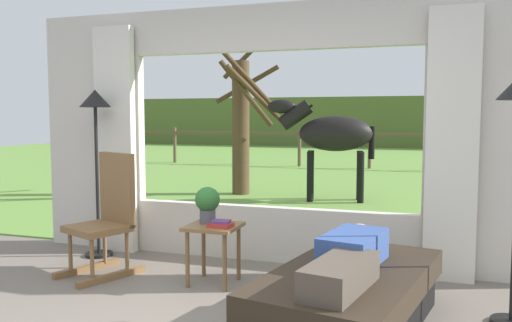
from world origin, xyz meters
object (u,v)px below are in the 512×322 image
(book_stack, at_px, (221,224))
(floor_lamp_left, at_px, (96,122))
(rocking_chair, at_px, (108,215))
(pasture_tree, at_px, (242,120))
(recliner_sofa, at_px, (350,298))
(reclining_person, at_px, (349,256))
(horse, at_px, (331,134))
(potted_plant, at_px, (207,202))
(side_table, at_px, (213,235))

(book_stack, distance_m, floor_lamp_left, 1.89)
(rocking_chair, relative_size, pasture_tree, 0.36)
(recliner_sofa, height_order, reclining_person, reclining_person)
(reclining_person, xyz_separation_m, floor_lamp_left, (-2.77, 1.15, 0.88))
(book_stack, xyz_separation_m, pasture_tree, (-1.59, 5.03, 0.86))
(recliner_sofa, bearing_deg, reclining_person, -78.29)
(rocking_chair, xyz_separation_m, floor_lamp_left, (-0.45, 0.50, 0.85))
(floor_lamp_left, bearing_deg, rocking_chair, -47.70)
(book_stack, distance_m, pasture_tree, 5.35)
(rocking_chair, relative_size, horse, 0.62)
(rocking_chair, distance_m, horse, 4.91)
(reclining_person, distance_m, potted_plant, 1.55)
(side_table, bearing_deg, floor_lamp_left, 162.43)
(potted_plant, xyz_separation_m, horse, (0.27, 4.63, 0.45))
(floor_lamp_left, bearing_deg, recliner_sofa, -21.74)
(book_stack, xyz_separation_m, floor_lamp_left, (-1.60, 0.54, 0.85))
(side_table, bearing_deg, book_stack, -35.42)
(pasture_tree, bearing_deg, book_stack, -72.46)
(rocking_chair, xyz_separation_m, side_table, (1.05, 0.02, -0.12))
(rocking_chair, relative_size, side_table, 2.15)
(rocking_chair, bearing_deg, book_stack, 20.62)
(reclining_person, bearing_deg, book_stack, 164.22)
(floor_lamp_left, bearing_deg, reclining_person, -22.61)
(potted_plant, distance_m, horse, 4.66)
(potted_plant, bearing_deg, horse, 86.61)
(book_stack, distance_m, horse, 4.80)
(rocking_chair, height_order, side_table, rocking_chair)
(floor_lamp_left, bearing_deg, pasture_tree, 89.92)
(reclining_person, xyz_separation_m, pasture_tree, (-2.76, 5.64, 0.88))
(reclining_person, bearing_deg, pasture_tree, 127.80)
(pasture_tree, bearing_deg, horse, -9.19)
(floor_lamp_left, xyz_separation_m, pasture_tree, (0.01, 4.49, 0.00))
(horse, bearing_deg, book_stack, 169.12)
(side_table, xyz_separation_m, horse, (0.19, 4.69, 0.73))
(recliner_sofa, height_order, floor_lamp_left, floor_lamp_left)
(reclining_person, height_order, potted_plant, potted_plant)
(floor_lamp_left, distance_m, horse, 4.55)
(side_table, distance_m, pasture_tree, 5.27)
(horse, bearing_deg, side_table, 167.94)
(side_table, bearing_deg, rocking_chair, -178.74)
(recliner_sofa, distance_m, floor_lamp_left, 3.20)
(side_table, height_order, floor_lamp_left, floor_lamp_left)
(rocking_chair, bearing_deg, pasture_tree, 117.99)
(potted_plant, height_order, pasture_tree, pasture_tree)
(floor_lamp_left, relative_size, pasture_tree, 0.55)
(recliner_sofa, xyz_separation_m, horse, (-1.07, 5.32, 0.94))
(side_table, xyz_separation_m, pasture_tree, (-1.49, 4.96, 0.98))
(recliner_sofa, xyz_separation_m, book_stack, (-1.17, 0.56, 0.33))
(reclining_person, height_order, horse, horse)
(recliner_sofa, relative_size, reclining_person, 1.29)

